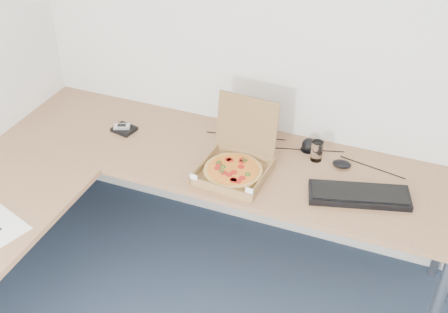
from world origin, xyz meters
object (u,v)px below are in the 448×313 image
at_px(drinking_glass, 317,151).
at_px(pizza_box, 234,166).
at_px(wallet, 124,129).
at_px(keyboard, 359,195).
at_px(desk, 132,193).

bearing_deg(drinking_glass, pizza_box, -143.40).
bearing_deg(pizza_box, wallet, 173.03).
distance_m(drinking_glass, keyboard, 0.36).
bearing_deg(desk, pizza_box, 35.79).
xyz_separation_m(desk, drinking_glass, (0.79, 0.58, 0.09)).
distance_m(desk, wallet, 0.54).
relative_size(keyboard, wallet, 3.94).
bearing_deg(desk, drinking_glass, 36.16).
xyz_separation_m(desk, keyboard, (1.07, 0.34, 0.04)).
relative_size(desk, keyboard, 5.14).
xyz_separation_m(desk, pizza_box, (0.43, 0.31, 0.07)).
relative_size(drinking_glass, keyboard, 0.23).
relative_size(pizza_box, drinking_glass, 3.52).
xyz_separation_m(drinking_glass, wallet, (-1.09, -0.13, -0.05)).
xyz_separation_m(keyboard, wallet, (-1.37, 0.11, -0.00)).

